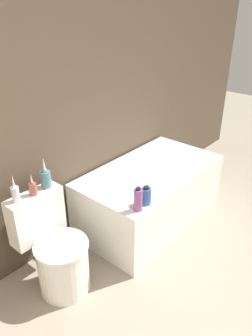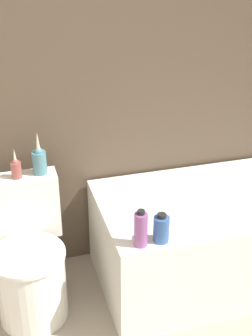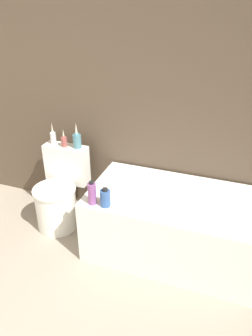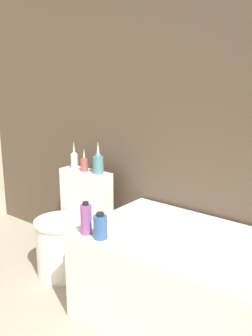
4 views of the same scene
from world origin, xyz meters
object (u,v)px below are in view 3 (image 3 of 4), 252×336
Objects in this scene: vase_gold at (53,137)px; vase_bronze at (77,139)px; shampoo_bottle_short at (105,198)px; bathtub at (173,224)px; vase_silver at (64,141)px; toilet at (59,195)px; shampoo_bottle_tall at (92,193)px.

vase_bronze is (0.26, -0.00, 0.01)m from vase_gold.
vase_bronze is 0.78m from shampoo_bottle_short.
vase_gold is at bearing 169.27° from bathtub.
vase_silver is 0.13m from vase_bronze.
toilet is (-1.13, 0.04, 0.02)m from bathtub.
bathtub is 1.16m from vase_bronze.
vase_silver is 0.77m from shampoo_bottle_tall.
vase_bronze reaches higher than vase_gold.
vase_gold reaches higher than toilet.
toilet is 0.74m from shampoo_bottle_tall.
toilet reaches higher than shampoo_bottle_short.
vase_bronze is at bearing -0.56° from vase_gold.
vase_silver reaches higher than shampoo_bottle_short.
vase_silver reaches higher than shampoo_bottle_tall.
vase_silver is at bearing 169.05° from bathtub.
vase_gold is at bearing 179.44° from vase_bronze.
bathtub is at bearing -10.95° from vase_silver.
shampoo_bottle_short is (0.11, 0.01, -0.02)m from shampoo_bottle_tall.
bathtub is 1.39m from vase_gold.
toilet is at bearing -57.60° from vase_gold.
vase_gold is at bearing 171.21° from vase_silver.
vase_gold is at bearing 122.40° from toilet.
vase_silver is 0.88× the size of shampoo_bottle_tall.
vase_bronze is (0.13, 0.02, 0.02)m from vase_silver.
bathtub is at bearing -13.25° from vase_bronze.
shampoo_bottle_tall reaches higher than shampoo_bottle_short.
bathtub is at bearing 32.91° from shampoo_bottle_short.
vase_silver is at bearing -8.79° from vase_gold.
vase_bronze is at bearing 166.75° from bathtub.
vase_gold is 1.22× the size of vase_silver.
vase_silver is 1.12× the size of shampoo_bottle_short.
vase_silver reaches higher than bathtub.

